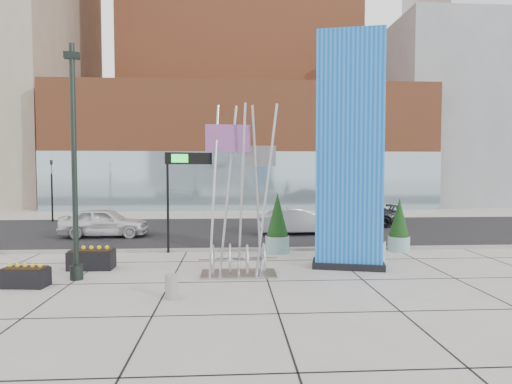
{
  "coord_description": "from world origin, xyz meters",
  "views": [
    {
      "loc": [
        -0.13,
        -14.05,
        3.46
      ],
      "look_at": [
        0.81,
        2.0,
        2.62
      ],
      "focal_mm": 30.0,
      "sensor_mm": 36.0,
      "label": 1
    }
  ],
  "objects": [
    {
      "name": "tower_glass_front",
      "position": [
        1.0,
        22.2,
        2.5
      ],
      "size": [
        34.0,
        0.6,
        5.0
      ],
      "primitive_type": "cube",
      "color": "#8CA5B2",
      "rests_on": "ground"
    },
    {
      "name": "curb_edge",
      "position": [
        0.0,
        4.0,
        0.06
      ],
      "size": [
        80.0,
        0.3,
        0.12
      ],
      "primitive_type": "cube",
      "color": "gray",
      "rests_on": "ground"
    },
    {
      "name": "traffic_signal",
      "position": [
        -12.0,
        15.0,
        2.3
      ],
      "size": [
        0.15,
        0.18,
        4.1
      ],
      "color": "black",
      "rests_on": "ground"
    },
    {
      "name": "concrete_bollard",
      "position": [
        -1.73,
        -2.65,
        0.33
      ],
      "size": [
        0.34,
        0.34,
        0.66
      ],
      "primitive_type": "cylinder",
      "color": "gray",
      "rests_on": "ground"
    },
    {
      "name": "tower_podium",
      "position": [
        1.0,
        27.0,
        5.5
      ],
      "size": [
        34.0,
        10.0,
        11.0
      ],
      "primitive_type": "cube",
      "color": "#964C2B",
      "rests_on": "ground"
    },
    {
      "name": "car_silver_mid",
      "position": [
        3.46,
        8.5,
        0.7
      ],
      "size": [
        4.39,
        1.86,
        1.41
      ],
      "primitive_type": "imported",
      "rotation": [
        0.0,
        0.0,
        1.66
      ],
      "color": "#A1A4A8",
      "rests_on": "ground"
    },
    {
      "name": "blue_pylon",
      "position": [
        4.0,
        0.7,
        3.98
      ],
      "size": [
        2.66,
        1.65,
        8.23
      ],
      "rotation": [
        0.0,
        0.0,
        -0.24
      ],
      "color": "blue",
      "rests_on": "ground"
    },
    {
      "name": "round_planter_east",
      "position": [
        7.0,
        3.6,
        1.07
      ],
      "size": [
        0.9,
        0.9,
        2.26
      ],
      "color": "#81AEA5",
      "rests_on": "ground"
    },
    {
      "name": "car_dark_east",
      "position": [
        7.61,
        11.33,
        0.67
      ],
      "size": [
        4.66,
        2.03,
        1.33
      ],
      "primitive_type": "imported",
      "rotation": [
        0.0,
        0.0,
        -1.54
      ],
      "color": "black",
      "rests_on": "ground"
    },
    {
      "name": "round_planter_west",
      "position": [
        1.8,
        3.6,
        1.19
      ],
      "size": [
        1.0,
        1.0,
        2.51
      ],
      "color": "#81AEA5",
      "rests_on": "ground"
    },
    {
      "name": "box_planter_north",
      "position": [
        -4.99,
        1.0,
        0.38
      ],
      "size": [
        1.51,
        0.77,
        0.83
      ],
      "rotation": [
        0.0,
        0.0,
        -0.02
      ],
      "color": "black",
      "rests_on": "ground"
    },
    {
      "name": "car_white_west",
      "position": [
        -6.62,
        8.2,
        0.75
      ],
      "size": [
        4.41,
        1.83,
        1.49
      ],
      "primitive_type": "imported",
      "rotation": [
        0.0,
        0.0,
        1.59
      ],
      "color": "silver",
      "rests_on": "ground"
    },
    {
      "name": "lamp_post",
      "position": [
        -5.0,
        -0.43,
        3.0
      ],
      "size": [
        0.49,
        0.4,
        7.33
      ],
      "rotation": [
        0.0,
        0.0,
        0.2
      ],
      "color": "black",
      "rests_on": "ground"
    },
    {
      "name": "ground",
      "position": [
        0.0,
        0.0,
        0.0
      ],
      "size": [
        160.0,
        160.0,
        0.0
      ],
      "primitive_type": "plane",
      "color": "#9E9991",
      "rests_on": "ground"
    },
    {
      "name": "box_planter_south",
      "position": [
        -6.21,
        -1.2,
        0.32
      ],
      "size": [
        1.33,
        0.76,
        0.7
      ],
      "rotation": [
        0.0,
        0.0,
        -0.1
      ],
      "color": "black",
      "rests_on": "ground"
    },
    {
      "name": "building_pale_office",
      "position": [
        36.0,
        48.0,
        27.5
      ],
      "size": [
        16.0,
        16.0,
        55.0
      ],
      "primitive_type": "cube",
      "color": "#B2B7BC",
      "rests_on": "ground"
    },
    {
      "name": "overhead_street_sign",
      "position": [
        -2.04,
        3.8,
        3.59
      ],
      "size": [
        1.94,
        0.71,
        4.18
      ],
      "rotation": [
        0.0,
        0.0,
        0.28
      ],
      "color": "black",
      "rests_on": "ground"
    },
    {
      "name": "street_asphalt",
      "position": [
        0.0,
        10.0,
        0.01
      ],
      "size": [
        80.0,
        12.0,
        0.02
      ],
      "primitive_type": "cube",
      "color": "black",
      "rests_on": "ground"
    },
    {
      "name": "building_grey_parking",
      "position": [
        26.0,
        32.0,
        9.0
      ],
      "size": [
        20.0,
        18.0,
        18.0
      ],
      "primitive_type": "cube",
      "color": "slate",
      "rests_on": "ground"
    },
    {
      "name": "round_planter_mid",
      "position": [
        5.2,
        1.8,
        1.27
      ],
      "size": [
        1.07,
        1.07,
        2.68
      ],
      "color": "#81AEA5",
      "rests_on": "ground"
    },
    {
      "name": "public_art_sculpture",
      "position": [
        0.13,
        -0.15,
        1.47
      ],
      "size": [
        2.47,
        1.24,
        5.59
      ],
      "rotation": [
        0.0,
        0.0,
        -0.01
      ],
      "color": "#B2B3B7",
      "rests_on": "ground"
    }
  ]
}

